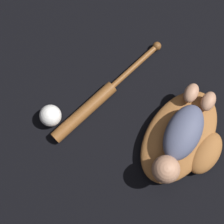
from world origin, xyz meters
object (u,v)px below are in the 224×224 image
baseball_glove (183,139)px  baseball (50,116)px  baseball_bat (95,102)px  baby_figure (181,138)px

baseball_glove → baseball: (0.21, -0.43, 0.00)m
baseball_bat → baseball: bearing=-35.3°
baseball_glove → baby_figure: 0.08m
baseball_glove → baseball_bat: bearing=-77.5°
baseball_glove → baby_figure: (0.02, -0.01, 0.08)m
baby_figure → baseball: (0.19, -0.42, -0.08)m
baseball_bat → baseball: 0.17m
baseball_glove → baseball: size_ratio=4.77×
baseball_bat → baseball: (0.14, -0.10, 0.02)m
baby_figure → baseball_bat: (0.05, -0.32, -0.09)m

